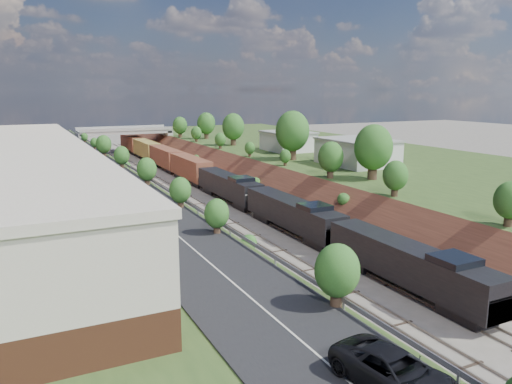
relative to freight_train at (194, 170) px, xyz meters
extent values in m
cube|color=#314C1F|center=(30.40, -13.16, -0.14)|extent=(44.00, 180.00, 5.00)
cube|color=brown|center=(-13.60, -13.16, -2.64)|extent=(10.00, 180.00, 10.00)
cube|color=brown|center=(8.40, -13.16, -2.64)|extent=(10.00, 180.00, 10.00)
cube|color=gray|center=(-5.20, -13.16, -2.55)|extent=(1.58, 180.00, 0.18)
cube|color=gray|center=(0.00, -13.16, -2.55)|extent=(1.58, 180.00, 0.18)
cube|color=black|center=(-18.10, -13.16, 2.41)|extent=(8.00, 180.00, 0.10)
cube|color=#99999E|center=(-14.00, -13.16, 2.91)|extent=(0.06, 171.00, 0.30)
cube|color=brown|center=(-30.60, -35.16, 3.46)|extent=(14.00, 62.00, 2.20)
cube|color=beige|center=(-30.60, -35.16, 6.71)|extent=(14.00, 62.00, 4.30)
cube|color=beige|center=(-30.60, -35.16, 9.11)|extent=(14.30, 62.30, 0.50)
cube|color=gray|center=(-14.10, 48.84, 0.46)|extent=(1.50, 8.00, 6.20)
cube|color=gray|center=(8.90, 48.84, 0.46)|extent=(1.50, 8.00, 6.20)
cube|color=gray|center=(-2.60, 48.84, 3.56)|extent=(24.00, 8.00, 1.00)
cube|color=gray|center=(-2.60, 44.84, 4.36)|extent=(24.00, 0.30, 0.80)
cube|color=gray|center=(-2.60, 52.84, 4.36)|extent=(24.00, 0.30, 0.80)
cube|color=silver|center=(20.90, -21.16, 4.36)|extent=(9.00, 12.00, 4.00)
cube|color=silver|center=(20.40, 0.84, 4.16)|extent=(8.00, 10.00, 3.60)
cylinder|color=#473323|center=(14.40, -33.16, 3.67)|extent=(1.30, 1.30, 2.62)
ellipsoid|color=#305F21|center=(14.40, -33.16, 6.82)|extent=(5.25, 5.25, 6.30)
cylinder|color=#473323|center=(-14.40, -53.16, 2.97)|extent=(0.66, 0.66, 1.22)
ellipsoid|color=#305F21|center=(-14.40, -53.16, 4.44)|extent=(2.45, 2.45, 2.94)
cube|color=black|center=(0.00, -62.43, -2.19)|extent=(2.40, 4.00, 0.90)
cube|color=black|center=(0.00, -55.98, -0.18)|extent=(3.15, 18.91, 3.11)
cube|color=black|center=(0.00, -63.93, -0.84)|extent=(2.90, 3.00, 1.80)
cube|color=silver|center=(0.00, -63.93, 0.16)|extent=(2.90, 3.00, 0.15)
cube|color=black|center=(0.00, -60.93, 1.46)|extent=(3.09, 3.10, 0.90)
cube|color=black|center=(0.00, -36.07, -0.18)|extent=(3.15, 18.91, 3.11)
cube|color=black|center=(0.00, -16.16, -0.18)|extent=(3.15, 18.91, 3.11)
cube|color=brown|center=(0.00, 27.81, 0.15)|extent=(3.15, 67.03, 3.78)
imported|color=black|center=(-16.74, -73.04, 3.25)|extent=(3.55, 6.02, 1.57)
camera|label=1|loc=(-29.97, -87.11, 14.52)|focal=35.00mm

